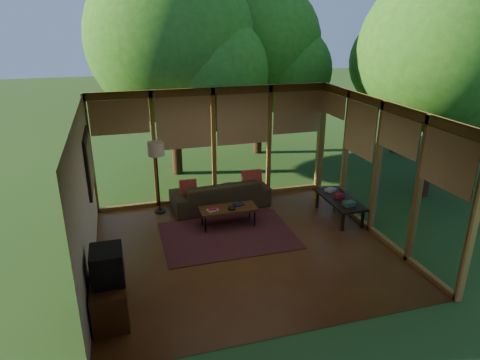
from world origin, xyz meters
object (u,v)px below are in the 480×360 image
object	(u,v)px
television	(107,265)
coffee_table	(228,209)
sofa	(220,194)
side_console	(340,200)
floor_lamp	(156,153)
media_cabinet	(110,298)

from	to	relation	value
television	coffee_table	world-z (taller)	television
sofa	television	world-z (taller)	television
coffee_table	side_console	xyz separation A→B (m)	(2.46, -0.27, 0.02)
sofa	coffee_table	bearing A→B (deg)	80.83
sofa	side_console	world-z (taller)	sofa
floor_lamp	coffee_table	xyz separation A→B (m)	(1.32, -1.13, -1.01)
media_cabinet	floor_lamp	distance (m)	3.79
floor_lamp	side_console	bearing A→B (deg)	-20.27
sofa	television	distance (m)	4.19
media_cabinet	side_console	world-z (taller)	media_cabinet
floor_lamp	media_cabinet	bearing A→B (deg)	-107.56
television	coffee_table	distance (m)	3.37
sofa	media_cabinet	distance (m)	4.17
sofa	television	xyz separation A→B (m)	(-2.47, -3.35, 0.52)
sofa	media_cabinet	world-z (taller)	sofa
media_cabinet	floor_lamp	world-z (taller)	floor_lamp
sofa	side_console	bearing A→B (deg)	146.69
television	coffee_table	xyz separation A→B (m)	(2.39, 2.33, -0.46)
media_cabinet	television	xyz separation A→B (m)	(0.02, 0.00, 0.55)
sofa	coffee_table	distance (m)	1.02
media_cabinet	side_console	distance (m)	5.29
television	coffee_table	size ratio (longest dim) A/B	0.46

